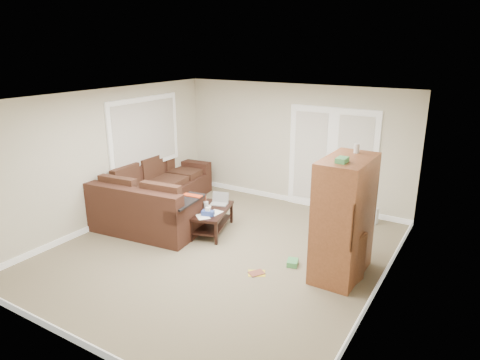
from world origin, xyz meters
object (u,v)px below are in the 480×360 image
Objects in this scene: tv_armoire at (344,217)px; side_cabinet at (339,253)px; coffee_table at (213,219)px; sectional_sofa at (156,198)px.

tv_armoire reaches higher than side_cabinet.
sectional_sofa is at bearing 160.87° from coffee_table.
tv_armoire reaches higher than sectional_sofa.
sectional_sofa is 3.90m from tv_armoire.
coffee_table is at bearing -8.57° from sectional_sofa.
sectional_sofa is at bearing 176.18° from tv_armoire.
tv_armoire is 0.51m from side_cabinet.
tv_armoire is at bearing -22.91° from coffee_table.
sectional_sofa is at bearing -176.73° from side_cabinet.
sectional_sofa is 2.63× the size of coffee_table.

